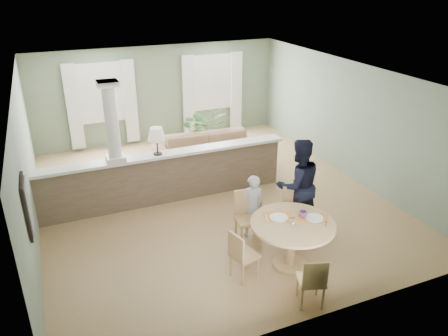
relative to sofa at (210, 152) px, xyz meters
name	(u,v)px	position (x,y,z in m)	size (l,w,h in m)	color
ground	(210,197)	(-0.60, -1.53, -0.40)	(8.00, 8.00, 0.00)	tan
room_shell	(197,110)	(-0.62, -0.91, 1.41)	(7.02, 8.02, 2.71)	gray
pony_wall	(162,172)	(-1.58, -1.33, 0.30)	(5.32, 0.38, 2.70)	#77644C
sofa	(210,152)	(0.00, 0.00, 0.00)	(2.77, 1.08, 0.81)	#997153
houseplant	(203,129)	(0.17, 0.92, 0.28)	(1.23, 1.06, 1.36)	#316428
dining_table	(293,232)	(-0.22, -4.33, 0.26)	(1.38, 1.38, 0.94)	tan
chair_far_boy	(247,214)	(-0.57, -3.36, 0.14)	(0.50, 0.50, 0.98)	tan
chair_far_man	(295,210)	(0.31, -3.56, 0.14)	(0.50, 0.50, 0.99)	tan
chair_near	(312,280)	(-0.45, -5.29, 0.06)	(0.48, 0.48, 0.85)	tan
chair_side	(241,254)	(-1.13, -4.32, 0.07)	(0.47, 0.47, 0.86)	tan
child_person	(252,206)	(-0.42, -3.24, 0.21)	(0.45, 0.30, 1.24)	#ACABB1
man_person	(298,185)	(0.48, -3.32, 0.50)	(0.88, 0.69, 1.82)	black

